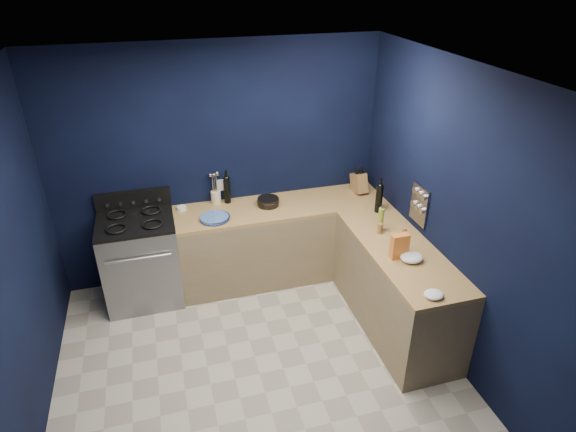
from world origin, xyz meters
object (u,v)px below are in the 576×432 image
object	(u,v)px
gas_range	(142,261)
utensil_crock	(216,197)
knife_block	(359,183)
plate_stack	(214,218)
crouton_bag	(399,246)

from	to	relation	value
gas_range	utensil_crock	size ratio (longest dim) A/B	6.82
gas_range	utensil_crock	distance (m)	1.03
knife_block	utensil_crock	bearing A→B (deg)	169.54
plate_stack	utensil_crock	size ratio (longest dim) A/B	2.19
gas_range	crouton_bag	xyz separation A→B (m)	(2.27, -1.26, 0.56)
gas_range	plate_stack	xyz separation A→B (m)	(0.78, -0.11, 0.46)
utensil_crock	crouton_bag	world-z (taller)	crouton_bag
gas_range	crouton_bag	bearing A→B (deg)	-29.00
utensil_crock	crouton_bag	size ratio (longest dim) A/B	0.58
utensil_crock	knife_block	size ratio (longest dim) A/B	0.61
plate_stack	utensil_crock	xyz separation A→B (m)	(0.08, 0.38, 0.05)
knife_block	crouton_bag	bearing A→B (deg)	-102.33
gas_range	plate_stack	distance (m)	0.91
plate_stack	crouton_bag	xyz separation A→B (m)	(1.49, -1.15, 0.10)
knife_block	crouton_bag	xyz separation A→B (m)	(-0.19, -1.35, 0.01)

